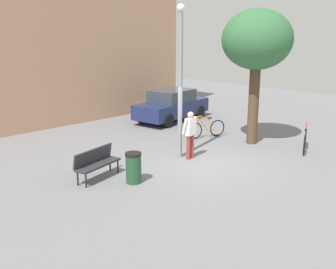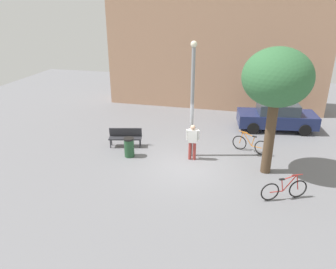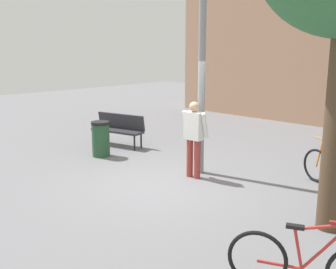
% 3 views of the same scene
% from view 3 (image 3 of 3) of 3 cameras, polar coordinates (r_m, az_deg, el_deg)
% --- Properties ---
extents(ground_plane, '(36.00, 36.00, 0.00)m').
position_cam_3_polar(ground_plane, '(8.53, 0.23, -6.97)').
color(ground_plane, slate).
extents(lamppost, '(0.28, 0.28, 5.20)m').
position_cam_3_polar(lamppost, '(8.90, 4.84, 12.52)').
color(lamppost, gray).
rests_on(lamppost, ground_plane).
extents(person_by_lamppost, '(0.61, 0.32, 1.67)m').
position_cam_3_polar(person_by_lamppost, '(8.73, 3.66, 0.04)').
color(person_by_lamppost, '#9E3833').
rests_on(person_by_lamppost, ground_plane).
extents(park_bench, '(1.67, 0.83, 0.92)m').
position_cam_3_polar(park_bench, '(11.73, -6.92, 1.05)').
color(park_bench, '#2D2D33').
rests_on(park_bench, ground_plane).
extents(bicycle_red, '(1.67, 0.79, 0.97)m').
position_cam_3_polar(bicycle_red, '(5.08, 18.97, -17.00)').
color(bicycle_red, black).
rests_on(bicycle_red, ground_plane).
extents(trash_bin, '(0.48, 0.48, 0.92)m').
position_cam_3_polar(trash_bin, '(10.68, -9.43, -0.60)').
color(trash_bin, '#234C2D').
rests_on(trash_bin, ground_plane).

